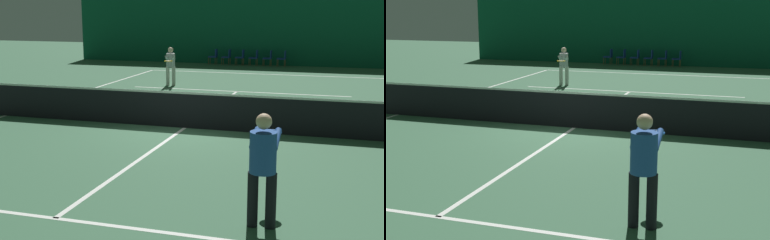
% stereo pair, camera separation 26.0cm
% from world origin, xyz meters
% --- Properties ---
extents(ground_plane, '(60.00, 60.00, 0.00)m').
position_xyz_m(ground_plane, '(0.00, 0.00, 0.00)').
color(ground_plane, '#386647').
extents(backdrop_curtain, '(23.00, 0.12, 3.94)m').
position_xyz_m(backdrop_curtain, '(0.00, 15.95, 1.97)').
color(backdrop_curtain, '#0F5138').
rests_on(backdrop_curtain, ground).
extents(court_line_baseline_far, '(11.00, 0.10, 0.00)m').
position_xyz_m(court_line_baseline_far, '(0.00, 11.90, 0.00)').
color(court_line_baseline_far, white).
rests_on(court_line_baseline_far, ground).
extents(court_line_service_far, '(8.25, 0.10, 0.00)m').
position_xyz_m(court_line_service_far, '(0.00, 6.40, 0.00)').
color(court_line_service_far, white).
rests_on(court_line_service_far, ground).
extents(court_line_service_near, '(8.25, 0.10, 0.00)m').
position_xyz_m(court_line_service_near, '(0.00, -6.40, 0.00)').
color(court_line_service_near, white).
rests_on(court_line_service_near, ground).
extents(court_line_sideline_left, '(0.10, 23.80, 0.00)m').
position_xyz_m(court_line_sideline_left, '(-5.50, 0.00, 0.00)').
color(court_line_sideline_left, white).
rests_on(court_line_sideline_left, ground).
extents(court_line_centre, '(0.10, 12.80, 0.00)m').
position_xyz_m(court_line_centre, '(0.00, 0.00, 0.00)').
color(court_line_centre, white).
rests_on(court_line_centre, ground).
extents(tennis_net, '(12.00, 0.10, 1.07)m').
position_xyz_m(tennis_net, '(0.00, 0.00, 0.51)').
color(tennis_net, black).
rests_on(tennis_net, ground).
extents(player_near, '(0.43, 1.36, 1.67)m').
position_xyz_m(player_near, '(3.01, -5.76, 0.97)').
color(player_near, black).
rests_on(player_near, ground).
extents(player_far, '(0.64, 1.33, 1.53)m').
position_xyz_m(player_far, '(-2.89, 7.14, 0.89)').
color(player_far, beige).
rests_on(player_far, ground).
extents(courtside_chair_0, '(0.44, 0.44, 0.84)m').
position_xyz_m(courtside_chair_0, '(-3.25, 15.40, 0.49)').
color(courtside_chair_0, brown).
rests_on(courtside_chair_0, ground).
extents(courtside_chair_1, '(0.44, 0.44, 0.84)m').
position_xyz_m(courtside_chair_1, '(-2.50, 15.40, 0.49)').
color(courtside_chair_1, brown).
rests_on(courtside_chair_1, ground).
extents(courtside_chair_2, '(0.44, 0.44, 0.84)m').
position_xyz_m(courtside_chair_2, '(-1.75, 15.40, 0.49)').
color(courtside_chair_2, brown).
rests_on(courtside_chair_2, ground).
extents(courtside_chair_3, '(0.44, 0.44, 0.84)m').
position_xyz_m(courtside_chair_3, '(-1.00, 15.40, 0.49)').
color(courtside_chair_3, brown).
rests_on(courtside_chair_3, ground).
extents(courtside_chair_4, '(0.44, 0.44, 0.84)m').
position_xyz_m(courtside_chair_4, '(-0.25, 15.40, 0.49)').
color(courtside_chair_4, brown).
rests_on(courtside_chair_4, ground).
extents(courtside_chair_5, '(0.44, 0.44, 0.84)m').
position_xyz_m(courtside_chair_5, '(0.50, 15.40, 0.49)').
color(courtside_chair_5, brown).
rests_on(courtside_chair_5, ground).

